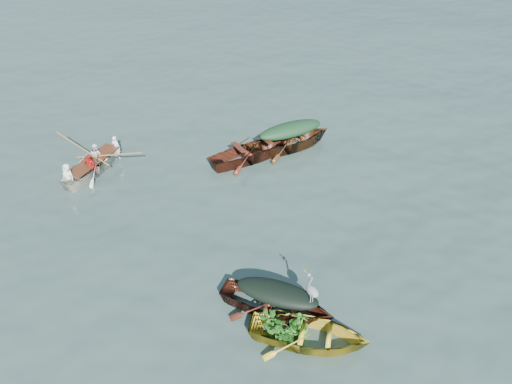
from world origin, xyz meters
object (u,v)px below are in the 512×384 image
dark_covered_boat (276,311)px  green_tarp_boat (290,149)px  heron (312,296)px  rowed_boat (96,172)px  open_wooden_boat (252,159)px  yellow_dinghy (309,342)px

dark_covered_boat → green_tarp_boat: green_tarp_boat is taller
dark_covered_boat → heron: bearing=-94.3°
heron → rowed_boat: bearing=57.9°
dark_covered_boat → green_tarp_boat: size_ratio=0.80×
open_wooden_boat → heron: size_ratio=5.00×
yellow_dinghy → rowed_boat: 10.01m
open_wooden_boat → heron: heron is taller
yellow_dinghy → open_wooden_boat: size_ratio=0.75×
dark_covered_boat → yellow_dinghy: bearing=-121.1°
green_tarp_boat → heron: heron is taller
yellow_dinghy → dark_covered_boat: 1.16m
heron → dark_covered_boat: bearing=76.7°
heron → yellow_dinghy: bearing=-174.8°
heron → open_wooden_boat: bearing=22.8°
green_tarp_boat → dark_covered_boat: bearing=146.6°
green_tarp_boat → open_wooden_boat: size_ratio=1.02×
yellow_dinghy → green_tarp_boat: size_ratio=0.73×
yellow_dinghy → rowed_boat: (-1.87, 9.83, 0.00)m
yellow_dinghy → green_tarp_boat: bearing=11.8°
rowed_boat → open_wooden_boat: bearing=-148.0°
yellow_dinghy → open_wooden_boat: bearing=21.6°
dark_covered_boat → open_wooden_boat: (3.33, 6.43, 0.00)m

